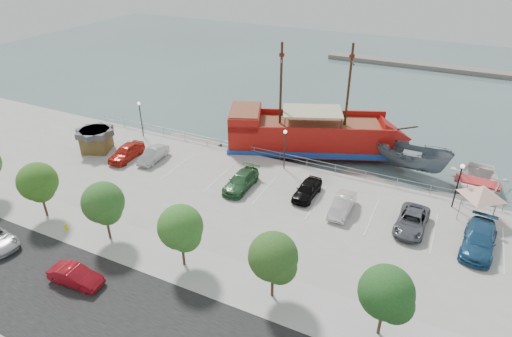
% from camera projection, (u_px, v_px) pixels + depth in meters
% --- Properties ---
extents(ground, '(160.00, 160.00, 0.00)m').
position_uv_depth(ground, '(256.00, 209.00, 39.12)').
color(ground, '#48595A').
extents(street, '(100.00, 8.00, 0.04)m').
position_uv_depth(street, '(142.00, 330.00, 26.05)').
color(street, black).
rests_on(street, land_slab).
extents(sidewalk, '(100.00, 4.00, 0.05)m').
position_uv_depth(sidewalk, '(196.00, 268.00, 30.76)').
color(sidewalk, '#A8A7A4').
rests_on(sidewalk, land_slab).
extents(seawall_railing, '(50.00, 0.06, 1.00)m').
position_uv_depth(seawall_railing, '(289.00, 159.00, 44.51)').
color(seawall_railing, gray).
rests_on(seawall_railing, land_slab).
extents(far_shore, '(40.00, 3.00, 0.80)m').
position_uv_depth(far_shore, '(436.00, 67.00, 78.36)').
color(far_shore, slate).
rests_on(far_shore, ground).
extents(pirate_ship, '(20.91, 12.78, 13.04)m').
position_uv_depth(pirate_ship, '(322.00, 136.00, 47.79)').
color(pirate_ship, '#A3120D').
rests_on(pirate_ship, ground).
extents(patrol_boat, '(8.29, 4.11, 3.07)m').
position_uv_depth(patrol_boat, '(411.00, 160.00, 44.27)').
color(patrol_boat, slate).
rests_on(patrol_boat, ground).
extents(speedboat, '(6.05, 8.13, 1.61)m').
position_uv_depth(speedboat, '(477.00, 185.00, 41.32)').
color(speedboat, silver).
rests_on(speedboat, ground).
extents(dock_west, '(6.86, 2.13, 0.39)m').
position_uv_depth(dock_west, '(193.00, 142.00, 51.14)').
color(dock_west, gray).
rests_on(dock_west, ground).
extents(dock_mid, '(6.62, 3.52, 0.36)m').
position_uv_depth(dock_mid, '(373.00, 182.00, 43.00)').
color(dock_mid, slate).
rests_on(dock_mid, ground).
extents(dock_east, '(7.04, 3.49, 0.39)m').
position_uv_depth(dock_east, '(462.00, 202.00, 39.84)').
color(dock_east, slate).
rests_on(dock_east, ground).
extents(shed, '(3.96, 3.96, 2.51)m').
position_uv_depth(shed, '(96.00, 139.00, 46.72)').
color(shed, brown).
rests_on(shed, land_slab).
extents(canopy_tent, '(4.49, 4.49, 3.35)m').
position_uv_depth(canopy_tent, '(484.00, 188.00, 34.94)').
color(canopy_tent, slate).
rests_on(canopy_tent, land_slab).
extents(street_sedan, '(4.01, 1.66, 1.29)m').
position_uv_depth(street_sedan, '(75.00, 276.00, 29.20)').
color(street_sedan, maroon).
rests_on(street_sedan, street).
extents(fire_hydrant, '(0.25, 0.25, 0.71)m').
position_uv_depth(fire_hydrant, '(66.00, 227.00, 34.45)').
color(fire_hydrant, yellow).
rests_on(fire_hydrant, sidewalk).
extents(lamp_post_left, '(0.36, 0.36, 4.28)m').
position_uv_depth(lamp_post_left, '(140.00, 113.00, 49.16)').
color(lamp_post_left, black).
rests_on(lamp_post_left, land_slab).
extents(lamp_post_mid, '(0.36, 0.36, 4.28)m').
position_uv_depth(lamp_post_mid, '(285.00, 142.00, 42.31)').
color(lamp_post_mid, black).
rests_on(lamp_post_mid, land_slab).
extents(lamp_post_right, '(0.36, 0.36, 4.28)m').
position_uv_depth(lamp_post_right, '(459.00, 178.00, 36.22)').
color(lamp_post_right, black).
rests_on(lamp_post_right, land_slab).
extents(tree_b, '(3.30, 3.20, 5.00)m').
position_uv_depth(tree_b, '(38.00, 183.00, 34.76)').
color(tree_b, '#473321').
rests_on(tree_b, sidewalk).
extents(tree_c, '(3.30, 3.20, 5.00)m').
position_uv_depth(tree_c, '(104.00, 204.00, 32.10)').
color(tree_c, '#473321').
rests_on(tree_c, sidewalk).
extents(tree_d, '(3.30, 3.20, 5.00)m').
position_uv_depth(tree_d, '(182.00, 229.00, 29.43)').
color(tree_d, '#473321').
rests_on(tree_d, sidewalk).
extents(tree_e, '(3.30, 3.20, 5.00)m').
position_uv_depth(tree_e, '(275.00, 259.00, 26.77)').
color(tree_e, '#473321').
rests_on(tree_e, sidewalk).
extents(tree_f, '(3.30, 3.20, 5.00)m').
position_uv_depth(tree_f, '(388.00, 295.00, 24.10)').
color(tree_f, '#473321').
rests_on(tree_f, sidewalk).
extents(parked_car_a, '(2.16, 4.76, 1.58)m').
position_uv_depth(parked_car_a, '(126.00, 152.00, 45.27)').
color(parked_car_a, red).
rests_on(parked_car_a, land_slab).
extents(parked_car_b, '(1.70, 4.21, 1.36)m').
position_uv_depth(parked_car_b, '(153.00, 155.00, 44.94)').
color(parked_car_b, '#A4A4A4').
rests_on(parked_car_b, land_slab).
extents(parked_car_d, '(2.00, 4.91, 1.42)m').
position_uv_depth(parked_car_d, '(241.00, 181.00, 40.13)').
color(parked_car_d, '#2C5B33').
rests_on(parked_car_d, land_slab).
extents(parked_car_e, '(1.86, 4.30, 1.45)m').
position_uv_depth(parked_car_e, '(307.00, 189.00, 38.82)').
color(parked_car_e, black).
rests_on(parked_car_e, land_slab).
extents(parked_car_f, '(1.50, 4.28, 1.41)m').
position_uv_depth(parked_car_f, '(342.00, 205.00, 36.67)').
color(parked_car_f, silver).
rests_on(parked_car_f, land_slab).
extents(parked_car_g, '(2.52, 5.09, 1.39)m').
position_uv_depth(parked_car_g, '(412.00, 221.00, 34.63)').
color(parked_car_g, '#55565D').
rests_on(parked_car_g, land_slab).
extents(parked_car_h, '(2.75, 5.75, 1.62)m').
position_uv_depth(parked_car_h, '(479.00, 240.00, 32.38)').
color(parked_car_h, navy).
rests_on(parked_car_h, land_slab).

